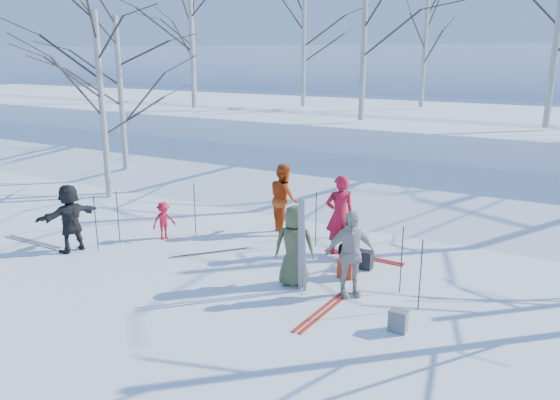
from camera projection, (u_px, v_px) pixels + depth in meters
The scene contains 34 objects.
ground at pixel (245, 276), 11.41m from camera, with size 120.00×120.00×0.00m, color white.
snow_ramp at pixel (365, 196), 17.25m from camera, with size 70.00×9.50×1.40m, color white.
snow_plateau at pixel (443, 131), 25.44m from camera, with size 70.00×18.00×2.20m, color white.
far_hill at pixel (508, 86), 42.84m from camera, with size 90.00×30.00×6.00m, color white.
skier_olive_center at pixel (294, 246), 10.79m from camera, with size 0.80×0.52×1.64m, color #454E2E.
skier_red_north at pixel (340, 215), 12.50m from camera, with size 0.68×0.44×1.85m, color red.
skier_redor_behind at pixel (284, 198), 14.04m from camera, with size 0.87×0.68×1.80m, color #BA3F0E.
skier_red_seated at pixel (164, 221), 13.59m from camera, with size 0.61×0.35×0.95m, color red.
skier_cream_east at pixel (350, 254), 10.30m from camera, with size 0.99×0.41×1.68m, color beige.
skier_grey_west at pixel (70, 218), 12.67m from camera, with size 1.49×0.48×1.61m, color black.
dog at pixel (346, 248), 12.35m from camera, with size 0.26×0.58×0.49m, color black.
upright_ski_left at pixel (300, 245), 10.45m from camera, with size 0.07×0.02×1.90m, color silver.
upright_ski_right at pixel (304, 247), 10.38m from camera, with size 0.07×0.02×1.90m, color silver.
ski_pair_a at pixel (323, 311), 9.85m from camera, with size 0.31×1.91×0.02m, color #A42217, non-canonical shape.
ski_pair_b at pixel (364, 257), 12.45m from camera, with size 1.91×0.26×0.02m, color #A42217, non-canonical shape.
ski_pair_c at pixel (33, 242), 13.44m from camera, with size 1.90×0.20×0.02m, color silver, non-canonical shape.
ski_pair_d at pixel (212, 253), 12.73m from camera, with size 1.39×1.57×0.02m, color silver, non-canonical shape.
ski_pole_a at pixel (96, 224), 12.70m from camera, with size 0.02×0.02×1.34m, color black.
ski_pole_b at pixel (316, 220), 13.00m from camera, with size 0.02×0.02×1.34m, color black.
ski_pole_c at pixel (195, 210), 13.84m from camera, with size 0.02×0.02×1.34m, color black.
ski_pole_d at pixel (118, 217), 13.18m from camera, with size 0.02×0.02×1.34m, color black.
ski_pole_e at pixel (401, 260), 10.47m from camera, with size 0.02×0.02×1.34m, color black.
ski_pole_f at pixel (420, 275), 9.76m from camera, with size 0.02×0.02×1.34m, color black.
backpack_red at pixel (346, 268), 11.29m from camera, with size 0.32×0.22×0.42m, color #A42F19.
backpack_grey at pixel (398, 321), 9.10m from camera, with size 0.30×0.20×0.38m, color #5B5F63.
backpack_dark at pixel (364, 260), 11.77m from camera, with size 0.34×0.24×0.40m, color black.
birch_plateau_a at pixel (425, 44), 23.64m from camera, with size 4.35×4.35×5.36m, color silver, non-canonical shape.
birch_plateau_b at pixel (364, 28), 18.66m from camera, with size 5.02×5.02×6.31m, color silver, non-canonical shape.
birch_plateau_c at pixel (191, 26), 23.01m from camera, with size 5.38×5.38×6.83m, color silver, non-canonical shape.
birch_plateau_d at pixel (559, 19), 16.69m from camera, with size 5.25×5.25×6.64m, color silver, non-canonical shape.
birch_plateau_e at pixel (193, 43), 27.04m from camera, with size 4.55×4.55×5.64m, color silver, non-canonical shape.
birch_plateau_f at pixel (304, 43), 23.78m from camera, with size 4.44×4.44×5.49m, color silver, non-canonical shape.
birch_edge_a at pixel (102, 107), 16.98m from camera, with size 4.63×4.63×5.76m, color silver, non-canonical shape.
birch_edge_d at pixel (121, 101), 19.39m from camera, with size 4.63×4.63×5.76m, color silver, non-canonical shape.
Camera 1 is at (5.85, -8.87, 4.51)m, focal length 35.00 mm.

